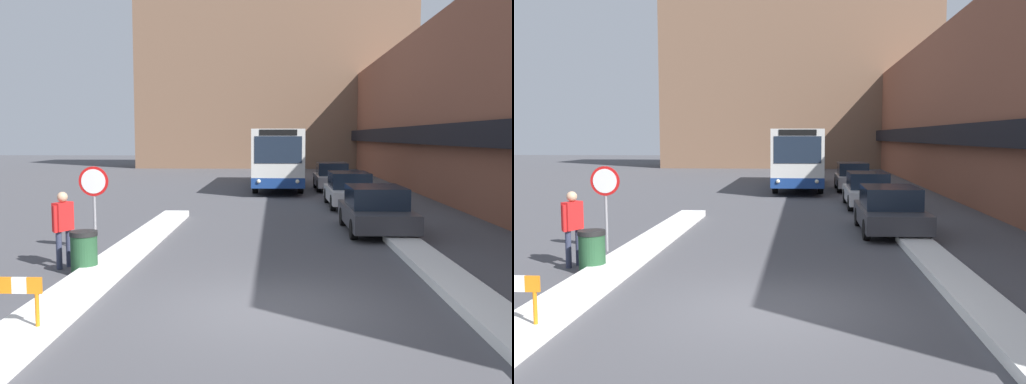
% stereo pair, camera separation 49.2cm
% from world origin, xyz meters
% --- Properties ---
extents(ground_plane, '(160.00, 160.00, 0.00)m').
position_xyz_m(ground_plane, '(0.00, 0.00, 0.00)').
color(ground_plane, '#47474C').
extents(building_row_right, '(5.50, 60.00, 8.62)m').
position_xyz_m(building_row_right, '(9.97, 24.00, 4.30)').
color(building_row_right, brown).
rests_on(building_row_right, ground_plane).
extents(building_backdrop_far, '(26.00, 8.00, 17.01)m').
position_xyz_m(building_backdrop_far, '(0.00, 47.10, 8.51)').
color(building_backdrop_far, brown).
rests_on(building_backdrop_far, ground_plane).
extents(snow_bank_left, '(0.90, 17.51, 0.22)m').
position_xyz_m(snow_bank_left, '(-3.60, 2.71, 0.11)').
color(snow_bank_left, silver).
rests_on(snow_bank_left, ground_plane).
extents(snow_bank_right, '(0.90, 10.59, 0.19)m').
position_xyz_m(snow_bank_right, '(3.60, 1.42, 0.10)').
color(snow_bank_right, silver).
rests_on(snow_bank_right, ground_plane).
extents(city_bus, '(2.64, 11.66, 3.35)m').
position_xyz_m(city_bus, '(0.20, 23.71, 1.81)').
color(city_bus, silver).
rests_on(city_bus, ground_plane).
extents(parked_car_front, '(1.92, 4.27, 1.43)m').
position_xyz_m(parked_car_front, '(3.20, 8.19, 0.71)').
color(parked_car_front, '#38383D').
rests_on(parked_car_front, ground_plane).
extents(parked_car_middle, '(1.84, 4.43, 1.47)m').
position_xyz_m(parked_car_middle, '(3.20, 14.64, 0.74)').
color(parked_car_middle, silver).
rests_on(parked_car_middle, ground_plane).
extents(parked_car_back, '(1.85, 4.26, 1.53)m').
position_xyz_m(parked_car_back, '(3.20, 22.22, 0.76)').
color(parked_car_back, '#B7B7BC').
rests_on(parked_car_back, ground_plane).
extents(stop_sign, '(0.76, 0.08, 2.21)m').
position_xyz_m(stop_sign, '(-4.56, 4.77, 1.60)').
color(stop_sign, gray).
rests_on(stop_sign, ground_plane).
extents(pedestrian, '(0.38, 0.53, 1.73)m').
position_xyz_m(pedestrian, '(-4.70, 3.01, 1.04)').
color(pedestrian, '#333851').
rests_on(pedestrian, ground_plane).
extents(trash_bin, '(0.59, 0.59, 0.95)m').
position_xyz_m(trash_bin, '(-4.03, 2.39, 0.48)').
color(trash_bin, '#234C2D').
rests_on(trash_bin, ground_plane).
extents(construction_barricade, '(1.10, 0.06, 0.94)m').
position_xyz_m(construction_barricade, '(-3.85, -1.57, 0.67)').
color(construction_barricade, orange).
rests_on(construction_barricade, ground_plane).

